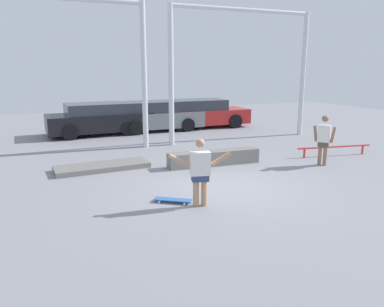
# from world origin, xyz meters

# --- Properties ---
(ground_plane) EXTENTS (36.00, 36.00, 0.00)m
(ground_plane) POSITION_xyz_m (0.00, 0.00, 0.00)
(ground_plane) COLOR gray
(skateboarder) EXTENTS (1.34, 0.38, 1.46)m
(skateboarder) POSITION_xyz_m (-1.09, -0.99, 0.80)
(skateboarder) COLOR tan
(skateboarder) RESTS_ON ground_plane
(skateboard) EXTENTS (0.81, 0.64, 0.08)m
(skateboard) POSITION_xyz_m (-1.56, -0.58, 0.06)
(skateboard) COLOR #2D66B2
(skateboard) RESTS_ON ground_plane
(grind_box) EXTENTS (2.87, 0.59, 0.44)m
(grind_box) POSITION_xyz_m (0.68, 2.01, 0.22)
(grind_box) COLOR slate
(grind_box) RESTS_ON ground_plane
(manual_pad) EXTENTS (2.73, 1.09, 0.14)m
(manual_pad) POSITION_xyz_m (-2.55, 2.81, 0.07)
(manual_pad) COLOR slate
(manual_pad) RESTS_ON ground_plane
(grind_rail) EXTENTS (2.66, 0.48, 0.34)m
(grind_rail) POSITION_xyz_m (4.93, 1.56, 0.27)
(grind_rail) COLOR red
(grind_rail) RESTS_ON ground_plane
(canopy_support_left) EXTENTS (6.19, 0.20, 5.14)m
(canopy_support_left) POSITION_xyz_m (-3.50, 5.39, 3.24)
(canopy_support_left) COLOR silver
(canopy_support_left) RESTS_ON ground_plane
(canopy_support_right) EXTENTS (6.19, 0.20, 5.14)m
(canopy_support_right) POSITION_xyz_m (3.50, 5.39, 3.24)
(canopy_support_right) COLOR silver
(canopy_support_right) RESTS_ON ground_plane
(parked_car_black) EXTENTS (4.55, 2.18, 1.38)m
(parked_car_black) POSITION_xyz_m (-1.70, 8.78, 0.67)
(parked_car_black) COLOR black
(parked_car_black) RESTS_ON ground_plane
(parked_car_grey) EXTENTS (4.55, 1.90, 1.37)m
(parked_car_grey) POSITION_xyz_m (0.75, 8.80, 0.66)
(parked_car_grey) COLOR slate
(parked_car_grey) RESTS_ON ground_plane
(parked_car_red) EXTENTS (4.57, 2.06, 1.37)m
(parked_car_red) POSITION_xyz_m (3.28, 8.91, 0.67)
(parked_car_red) COLOR red
(parked_car_red) RESTS_ON ground_plane
(bystander) EXTENTS (0.47, 0.56, 1.52)m
(bystander) POSITION_xyz_m (3.71, 0.74, 0.84)
(bystander) COLOR #8C664C
(bystander) RESTS_ON ground_plane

